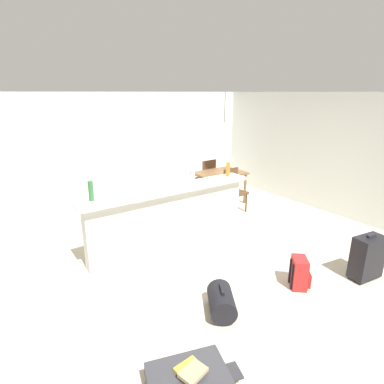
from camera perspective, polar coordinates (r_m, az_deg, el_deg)
ground_plane at (r=5.49m, az=3.80°, el=-9.69°), size 13.00×13.00×0.05m
wall_back at (r=7.61m, az=-10.47°, el=7.94°), size 6.60×0.10×2.50m
wall_right at (r=7.46m, az=21.39°, el=6.84°), size 0.10×6.00×2.50m
partition_half_wall at (r=5.20m, az=-3.87°, el=-5.01°), size 2.80×0.20×0.99m
bar_countertop at (r=5.02m, az=-3.99°, el=0.46°), size 2.96×0.40×0.05m
bottle_green at (r=4.60m, az=-17.82°, el=0.20°), size 0.07×0.07×0.29m
bottle_white at (r=4.84m, az=-8.84°, el=1.67°), size 0.07×0.07×0.28m
bottle_clear at (r=5.10m, az=0.18°, el=2.45°), size 0.06×0.06×0.24m
bottle_amber at (r=5.72m, az=6.54°, el=4.11°), size 0.07×0.07×0.26m
dining_table at (r=7.27m, az=5.03°, el=2.85°), size 1.10×0.80×0.74m
dining_chair_near_partition at (r=6.87m, az=7.53°, el=0.75°), size 0.42×0.42×0.93m
dining_chair_far_side at (r=7.78m, az=2.67°, el=2.89°), size 0.40×0.40×0.93m
pendant_lamp at (r=7.05m, az=5.86°, el=11.82°), size 0.34×0.34×0.83m
suitcase_flat_charcoal at (r=3.15m, az=-0.55°, el=-31.45°), size 0.89×0.67×0.22m
backpack_red at (r=4.54m, az=18.89°, el=-13.73°), size 0.34×0.34×0.42m
duffel_bag_black at (r=3.92m, az=5.36°, el=-19.13°), size 0.51×0.57×0.34m
suitcase_upright_black at (r=5.03m, az=29.14°, el=-10.24°), size 0.47×0.30×0.67m
book_stack at (r=3.05m, az=-0.14°, el=-29.62°), size 0.25×0.27×0.06m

